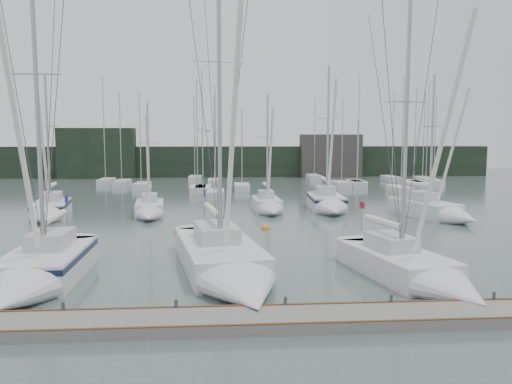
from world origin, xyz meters
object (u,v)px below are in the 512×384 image
(sailboat_near_center, at_px, (229,269))
(sailboat_near_left, at_px, (35,274))
(sailboat_mid_a, at_px, (49,211))
(buoy_b, at_px, (265,229))
(sailboat_mid_c, at_px, (269,207))
(sailboat_mid_e, at_px, (439,212))
(buoy_c, at_px, (65,231))
(sailboat_near_right, at_px, (421,274))
(buoy_a, at_px, (177,233))
(sailboat_mid_d, at_px, (329,204))
(sailboat_mid_b, at_px, (149,211))

(sailboat_near_center, bearing_deg, sailboat_near_left, 172.18)
(sailboat_near_left, bearing_deg, sailboat_mid_a, 105.31)
(sailboat_near_left, distance_m, buoy_b, 17.55)
(sailboat_near_left, relative_size, sailboat_mid_c, 1.44)
(sailboat_mid_e, xyz_separation_m, buoy_c, (-28.35, -2.85, -0.61))
(sailboat_mid_a, relative_size, sailboat_mid_e, 1.00)
(sailboat_mid_c, bearing_deg, sailboat_mid_e, -21.46)
(sailboat_near_right, height_order, buoy_a, sailboat_near_right)
(sailboat_mid_d, relative_size, sailboat_mid_e, 1.11)
(sailboat_near_right, relative_size, sailboat_mid_e, 1.12)
(sailboat_mid_b, height_order, sailboat_mid_d, sailboat_mid_d)
(buoy_a, xyz_separation_m, buoy_b, (6.24, 1.04, 0.00))
(sailboat_near_right, xyz_separation_m, sailboat_mid_a, (-22.59, 20.06, 0.08))
(sailboat_near_right, height_order, sailboat_mid_b, sailboat_near_right)
(sailboat_near_right, distance_m, sailboat_mid_c, 22.41)
(sailboat_mid_a, height_order, buoy_a, sailboat_mid_a)
(sailboat_mid_b, bearing_deg, buoy_c, -137.36)
(sailboat_near_center, xyz_separation_m, sailboat_mid_a, (-14.17, 18.75, 0.01))
(sailboat_mid_d, distance_m, sailboat_mid_e, 9.27)
(sailboat_mid_a, height_order, sailboat_mid_b, sailboat_mid_a)
(sailboat_mid_c, distance_m, buoy_b, 7.66)
(sailboat_mid_e, relative_size, buoy_a, 25.16)
(sailboat_near_right, height_order, sailboat_mid_a, sailboat_near_right)
(sailboat_near_center, bearing_deg, sailboat_near_right, -19.14)
(sailboat_mid_b, height_order, buoy_b, sailboat_mid_b)
(sailboat_near_center, relative_size, buoy_a, 35.10)
(sailboat_mid_a, height_order, sailboat_mid_d, sailboat_mid_d)
(sailboat_near_left, bearing_deg, buoy_b, 48.57)
(buoy_b, bearing_deg, sailboat_mid_b, 146.63)
(buoy_a, height_order, buoy_c, buoy_c)
(sailboat_mid_b, bearing_deg, sailboat_mid_c, 2.69)
(sailboat_mid_d, xyz_separation_m, sailboat_mid_e, (7.90, -4.86, -0.05))
(sailboat_mid_d, bearing_deg, sailboat_mid_b, -169.82)
(sailboat_near_right, distance_m, buoy_a, 17.80)
(sailboat_mid_a, bearing_deg, buoy_b, -28.28)
(sailboat_mid_b, distance_m, buoy_a, 7.57)
(sailboat_near_left, bearing_deg, sailboat_mid_b, 82.07)
(buoy_b, bearing_deg, sailboat_mid_d, 51.09)
(sailboat_near_center, xyz_separation_m, buoy_a, (-3.39, 12.01, -0.61))
(sailboat_mid_e, distance_m, buoy_b, 14.56)
(sailboat_mid_a, xyz_separation_m, sailboat_mid_d, (23.35, 2.14, 0.04))
(sailboat_mid_d, distance_m, buoy_c, 21.86)
(sailboat_near_center, bearing_deg, sailboat_mid_e, 32.87)
(sailboat_mid_c, xyz_separation_m, buoy_c, (-15.10, -7.44, -0.54))
(sailboat_mid_a, distance_m, buoy_b, 17.96)
(sailboat_mid_e, distance_m, buoy_a, 20.87)
(sailboat_near_center, distance_m, sailboat_mid_a, 23.51)
(sailboat_mid_b, xyz_separation_m, buoy_a, (2.82, -7.01, -0.51))
(sailboat_near_center, height_order, sailboat_near_right, sailboat_near_center)
(sailboat_mid_e, bearing_deg, sailboat_mid_b, 156.10)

